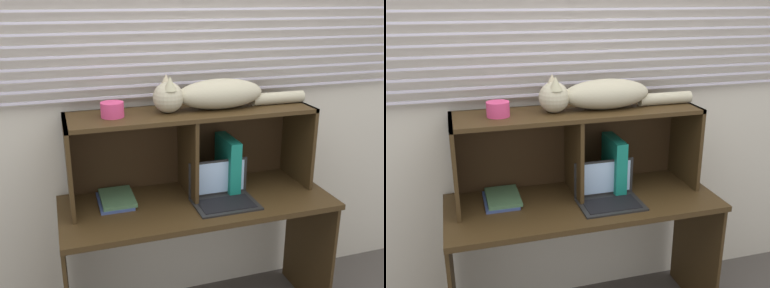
# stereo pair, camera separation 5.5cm
# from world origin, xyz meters

# --- Properties ---
(back_panel_with_blinds) EXTENTS (4.40, 0.08, 2.50)m
(back_panel_with_blinds) POSITION_xyz_m (0.00, 0.55, 1.26)
(back_panel_with_blinds) COLOR beige
(back_panel_with_blinds) RESTS_ON ground
(desk) EXTENTS (1.43, 0.57, 0.78)m
(desk) POSITION_xyz_m (0.00, 0.23, 0.62)
(desk) COLOR #392813
(desk) RESTS_ON ground
(hutch_shelf_unit) EXTENTS (1.30, 0.35, 0.47)m
(hutch_shelf_unit) POSITION_xyz_m (-0.00, 0.36, 1.10)
(hutch_shelf_unit) COLOR #392813
(hutch_shelf_unit) RESTS_ON desk
(cat) EXTENTS (0.85, 0.19, 0.19)m
(cat) POSITION_xyz_m (0.11, 0.33, 1.32)
(cat) COLOR #B4AC8D
(cat) RESTS_ON hutch_shelf_unit
(laptop) EXTENTS (0.33, 0.23, 0.21)m
(laptop) POSITION_xyz_m (0.12, 0.17, 0.82)
(laptop) COLOR black
(laptop) RESTS_ON desk
(binder_upright) EXTENTS (0.06, 0.25, 0.30)m
(binder_upright) POSITION_xyz_m (0.21, 0.33, 0.92)
(binder_upright) COLOR #147966
(binder_upright) RESTS_ON desk
(book_stack) EXTENTS (0.19, 0.25, 0.03)m
(book_stack) POSITION_xyz_m (-0.42, 0.33, 0.79)
(book_stack) COLOR #384B83
(book_stack) RESTS_ON desk
(small_basket) EXTENTS (0.11, 0.11, 0.07)m
(small_basket) POSITION_xyz_m (-0.41, 0.33, 1.28)
(small_basket) COLOR #D63F73
(small_basket) RESTS_ON hutch_shelf_unit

